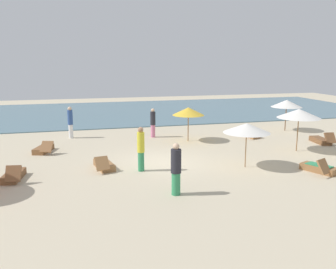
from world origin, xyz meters
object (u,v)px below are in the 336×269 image
Objects in this scene: umbrella_3 at (299,113)px; lounger_2 at (321,140)px; lounger_5 at (104,165)px; person_2 at (141,148)px; person_1 at (153,123)px; lounger_4 at (319,168)px; umbrella_4 at (188,111)px; lounger_0 at (249,134)px; person_3 at (70,122)px; umbrella_0 at (247,128)px; umbrella_6 at (287,104)px; lounger_3 at (44,149)px; person_0 at (176,169)px; lounger_1 at (14,176)px.

umbrella_3 reaches higher than lounger_2.
person_2 is at bearing -25.41° from lounger_5.
person_1 reaches higher than lounger_2.
lounger_4 is 0.98× the size of lounger_5.
lounger_5 is 6.95m from person_1.
umbrella_4 reaches higher than lounger_0.
lounger_5 is 7.17m from person_3.
lounger_4 is at bearing -28.95° from umbrella_0.
umbrella_3 is 1.28× the size of lounger_4.
umbrella_4 is 6.40m from person_2.
lounger_5 is 0.99× the size of person_1.
umbrella_6 reaches higher than lounger_3.
lounger_2 is at bearing -19.06° from umbrella_4.
person_0 is at bearing -59.95° from lounger_5.
lounger_5 is (-9.29, -4.51, -0.00)m from lounger_0.
umbrella_4 is at bearing 141.84° from umbrella_3.
lounger_3 is at bearing 133.87° from person_2.
umbrella_6 reaches higher than person_1.
umbrella_6 is 9.52m from lounger_4.
umbrella_0 reaches higher than person_3.
umbrella_3 is 1.30× the size of lounger_1.
umbrella_4 is at bearing -169.53° from umbrella_6.
lounger_4 reaches higher than lounger_3.
person_0 is (2.21, -3.82, 0.78)m from lounger_5.
lounger_5 is (2.78, -3.75, 0.00)m from lounger_3.
lounger_0 is at bearing -159.38° from umbrella_6.
lounger_5 is at bearing 154.59° from person_2.
lounger_5 is at bearing -155.45° from umbrella_6.
lounger_5 is at bearing -53.48° from lounger_3.
lounger_4 is at bearing -29.60° from lounger_3.
umbrella_4 is at bearing 69.48° from person_0.
umbrella_3 is 13.33m from lounger_3.
person_0 is 0.97× the size of person_2.
person_3 is (2.22, 7.59, 0.83)m from lounger_1.
person_2 is at bearing 163.84° from lounger_4.
umbrella_0 reaches higher than lounger_1.
lounger_5 is 0.92× the size of person_2.
umbrella_6 is 1.16× the size of lounger_3.
umbrella_6 is 17.49m from lounger_1.
lounger_3 is (-8.90, 5.10, -1.61)m from umbrella_0.
person_2 is (-1.98, -6.68, 0.08)m from person_1.
umbrella_3 is at bearing 3.68° from lounger_5.
lounger_0 is 1.02× the size of lounger_2.
lounger_2 is 11.33m from person_2.
lounger_1 is 12.65m from lounger_4.
person_0 is at bearing -150.39° from umbrella_3.
umbrella_6 is (7.30, 1.35, 0.08)m from umbrella_4.
person_3 is (-7.53, 8.33, -0.78)m from umbrella_0.
umbrella_0 reaches higher than lounger_0.
lounger_5 is 0.92× the size of person_3.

